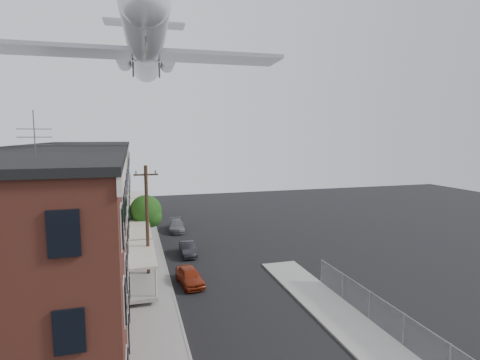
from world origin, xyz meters
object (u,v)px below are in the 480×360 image
object	(u,v)px
airplane	(146,47)
car_mid	(188,249)
car_near	(190,276)
car_far	(176,226)
utility_pole	(147,222)
street_tree	(147,212)

from	to	relation	value
airplane	car_mid	bearing A→B (deg)	-20.42
car_mid	car_near	bearing A→B (deg)	-96.29
car_near	car_far	size ratio (longest dim) A/B	0.87
car_mid	utility_pole	bearing A→B (deg)	-123.62
utility_pole	street_tree	size ratio (longest dim) A/B	1.73
car_far	street_tree	bearing A→B (deg)	-121.16
car_far	airplane	xyz separation A→B (m)	(-3.26, -8.16, 18.34)
street_tree	airplane	size ratio (longest dim) A/B	0.20
car_mid	car_far	bearing A→B (deg)	90.69
utility_pole	car_near	bearing A→B (deg)	-26.22
utility_pole	car_near	world-z (taller)	utility_pole
car_near	airplane	bearing A→B (deg)	98.94
street_tree	car_near	size ratio (longest dim) A/B	1.35
car_near	airplane	size ratio (longest dim) A/B	0.15
utility_pole	car_mid	bearing A→B (deg)	55.69
utility_pole	airplane	world-z (taller)	airplane
car_near	car_mid	size ratio (longest dim) A/B	1.04
street_tree	airplane	world-z (taller)	airplane
airplane	car_near	bearing A→B (deg)	-73.72
car_near	utility_pole	bearing A→B (deg)	146.44
utility_pole	airplane	xyz separation A→B (m)	(0.54, 6.78, 14.31)
utility_pole	car_far	bearing A→B (deg)	75.73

